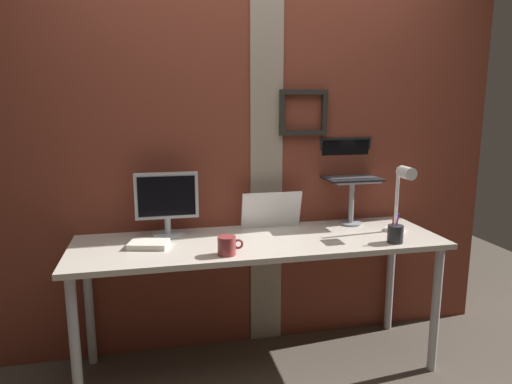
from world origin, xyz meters
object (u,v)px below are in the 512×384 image
object	(u,v)px
laptop	(348,167)
desk_lamp	(402,192)
coffee_mug	(227,246)
whiteboard_panel	(271,210)
pen_cup	(395,234)
monitor	(167,200)

from	to	relation	value
laptop	desk_lamp	bearing A→B (deg)	-58.15
coffee_mug	whiteboard_panel	bearing A→B (deg)	52.17
desk_lamp	pen_cup	bearing A→B (deg)	-126.72
pen_cup	laptop	bearing A→B (deg)	98.92
whiteboard_panel	laptop	bearing A→B (deg)	4.27
laptop	pen_cup	xyz separation A→B (m)	(0.07, -0.48, -0.30)
monitor	coffee_mug	distance (m)	0.52
whiteboard_panel	pen_cup	xyz separation A→B (m)	(0.58, -0.44, -0.06)
laptop	pen_cup	distance (m)	0.57
monitor	coffee_mug	size ratio (longest dim) A/B	2.79
laptop	pen_cup	bearing A→B (deg)	-81.08
laptop	coffee_mug	world-z (taller)	laptop
monitor	whiteboard_panel	size ratio (longest dim) A/B	1.00
whiteboard_panel	coffee_mug	bearing A→B (deg)	-127.83
pen_cup	coffee_mug	bearing A→B (deg)	180.00
laptop	coffee_mug	bearing A→B (deg)	-150.57
desk_lamp	coffee_mug	xyz separation A→B (m)	(-1.04, -0.16, -0.20)
pen_cup	whiteboard_panel	bearing A→B (deg)	142.82
laptop	monitor	bearing A→B (deg)	-176.51
laptop	desk_lamp	size ratio (longest dim) A/B	0.87
pen_cup	monitor	bearing A→B (deg)	161.15
monitor	desk_lamp	size ratio (longest dim) A/B	0.92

